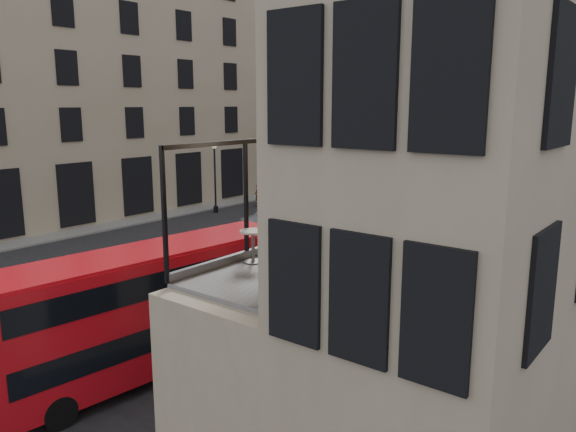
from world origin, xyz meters
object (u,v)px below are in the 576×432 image
Objects in this scene: car_c at (303,188)px; cafe_chair_a at (285,275)px; street_lamp_a at (215,182)px; cafe_table_far at (375,207)px; bus_near at (151,304)px; cyclist at (284,245)px; cafe_table_mid at (345,220)px; pedestrian_b at (424,187)px; traffic_light_near at (350,220)px; bus_far at (379,169)px; pedestrian_d at (499,198)px; car_b at (425,200)px; traffic_light_far at (312,172)px; cafe_table_near at (253,241)px; street_lamp_b at (435,173)px; pedestrian_e at (258,195)px; cafe_chair_b at (366,254)px; cafe_chair_c at (382,240)px; pedestrian_a at (332,181)px; pedestrian_c at (485,194)px; cafe_chair_d at (431,228)px; bicycle at (285,243)px; car_a at (271,217)px.

cafe_chair_a is (23.64, -32.38, 4.14)m from car_c.
cafe_table_far reaches higher than street_lamp_a.
bus_near reaches higher than car_c.
cyclist is 2.31× the size of cafe_table_mid.
bus_near is 1.95× the size of car_c.
bus_near is 5.77× the size of pedestrian_b.
pedestrian_b is (-6.58, 23.26, -1.54)m from traffic_light_near.
bus_far is at bearing 118.85° from cafe_table_far.
car_b is at bearing 101.91° from pedestrian_d.
traffic_light_far is 0.76× the size of car_b.
cafe_table_near is 0.80× the size of cafe_chair_a.
street_lamp_b is 15.79m from pedestrian_e.
cafe_chair_b reaches higher than pedestrian_d.
traffic_light_near is 14.68m from cafe_chair_c.
car_b is at bearing -9.15° from pedestrian_a.
pedestrian_a is 0.89× the size of pedestrian_b.
pedestrian_d is at bearing 100.42° from cafe_table_far.
bus_near is at bearing -163.38° from cyclist.
street_lamp_b reaches higher than car_c.
traffic_light_near is at bearing -20.56° from street_lamp_a.
car_b is (6.50, -4.10, -1.61)m from bus_far.
pedestrian_c is 2.03× the size of cafe_table_far.
cafe_chair_a is at bearing -55.05° from traffic_light_far.
cafe_chair_d reaches higher than pedestrian_e.
pedestrian_a is (-15.60, 21.75, -1.64)m from traffic_light_near.
traffic_light_near reaches higher than car_c.
traffic_light_near is 1.99× the size of pedestrian_d.
bus_far is at bearing 118.64° from cafe_chair_b.
bus_far is 11.30m from pedestrian_d.
pedestrian_a is 1.87× the size of cafe_table_far.
pedestrian_e is 29.28m from cafe_table_far.
street_lamp_a is 31.29m from cafe_chair_b.
cafe_chair_d is at bearing 82.98° from cafe_chair_c.
bus_far is 9.56m from pedestrian_c.
pedestrian_a is at bearing 122.39° from cafe_chair_a.
cyclist is 1.13× the size of pedestrian_a.
cyclist is at bearing -73.08° from bus_far.
traffic_light_near is at bearing 113.47° from cafe_table_near.
bicycle is 2.30m from cyclist.
traffic_light_far reaches higher than pedestrian_b.
cafe_chair_a is (23.37, -25.77, 3.98)m from pedestrian_e.
cafe_chair_a reaches higher than cyclist.
pedestrian_d is 2.35× the size of cafe_chair_d.
cafe_chair_d is at bearing 33.06° from pedestrian_e.
bus_far is at bearing 61.87° from pedestrian_d.
cafe_chair_a is 3.90m from cafe_chair_c.
traffic_light_near is 13.29m from cafe_table_mid.
pedestrian_e is 2.36× the size of cafe_table_near.
car_a is 5.79× the size of cafe_chair_b.
cafe_table_far is at bearing 164.77° from pedestrian_d.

